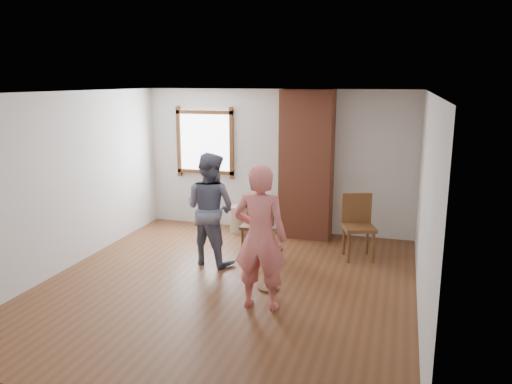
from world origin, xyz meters
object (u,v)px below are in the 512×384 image
person_pink (260,238)px  stoneware_crock (240,219)px  man (210,209)px  side_table (268,261)px  dining_chair_left (258,221)px  dining_chair_right (358,223)px

person_pink → stoneware_crock: bearing=-69.7°
stoneware_crock → man: (0.07, -1.64, 0.61)m
stoneware_crock → side_table: bearing=-63.4°
dining_chair_left → side_table: dining_chair_left is taller
person_pink → man: bearing=-50.4°
man → dining_chair_left: bearing=-118.0°
stoneware_crock → dining_chair_left: 1.24m
dining_chair_left → dining_chair_right: (1.55, 0.28, 0.03)m
man → person_pink: person_pink is taller
dining_chair_left → side_table: (0.54, -1.35, -0.13)m
dining_chair_right → stoneware_crock: bearing=143.1°
dining_chair_left → man: 0.90m
man → person_pink: (1.16, -1.28, 0.05)m
man → dining_chair_right: bearing=-142.1°
person_pink → side_table: bearing=-88.1°
dining_chair_left → dining_chair_right: bearing=11.5°
side_table → person_pink: (0.04, -0.55, 0.50)m
dining_chair_left → person_pink: 2.02m
man → side_table: bearing=161.9°
person_pink → dining_chair_right: bearing=-116.7°
stoneware_crock → dining_chair_right: size_ratio=0.49×
dining_chair_left → person_pink: (0.58, -1.90, 0.37)m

